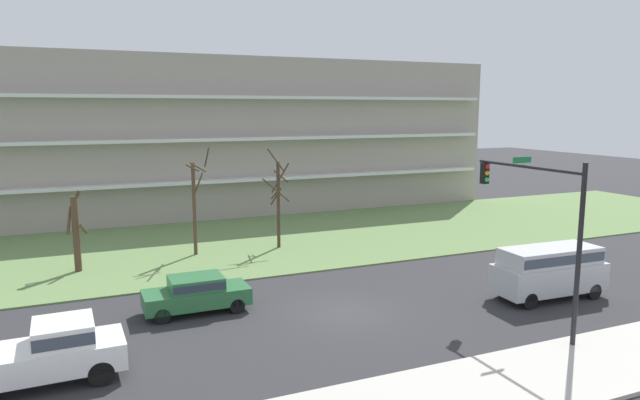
% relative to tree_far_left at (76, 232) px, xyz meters
% --- Properties ---
extents(ground, '(160.00, 160.00, 0.00)m').
position_rel_tree_far_left_xyz_m(ground, '(10.29, -10.98, -2.17)').
color(ground, '#2D2D30').
extents(sidewalk_curb_near, '(80.00, 4.00, 0.15)m').
position_rel_tree_far_left_xyz_m(sidewalk_curb_near, '(10.29, -18.98, -2.09)').
color(sidewalk_curb_near, '#BCB7AD').
rests_on(sidewalk_curb_near, ground).
extents(grass_lawn_strip, '(80.00, 16.00, 0.08)m').
position_rel_tree_far_left_xyz_m(grass_lawn_strip, '(10.29, 3.02, -2.13)').
color(grass_lawn_strip, '#66844C').
rests_on(grass_lawn_strip, ground).
extents(apartment_building, '(48.62, 12.71, 12.56)m').
position_rel_tree_far_left_xyz_m(apartment_building, '(10.29, 16.90, 4.11)').
color(apartment_building, '#9E938C').
rests_on(apartment_building, ground).
extents(tree_far_left, '(1.12, 1.09, 4.40)m').
position_rel_tree_far_left_xyz_m(tree_far_left, '(0.00, 0.00, 0.00)').
color(tree_far_left, '#4C3828').
rests_on(tree_far_left, ground).
extents(tree_left, '(1.37, 1.68, 6.40)m').
position_rel_tree_far_left_xyz_m(tree_left, '(6.46, 1.02, 0.99)').
color(tree_left, '#4C3828').
rests_on(tree_left, ground).
extents(tree_center, '(1.93, 1.94, 6.23)m').
position_rel_tree_far_left_xyz_m(tree_center, '(11.45, 0.73, 0.91)').
color(tree_center, '#423023').
rests_on(tree_center, ground).
extents(sedan_green_near_left, '(4.40, 1.81, 1.57)m').
position_rel_tree_far_left_xyz_m(sedan_green_near_left, '(4.54, -8.48, -1.30)').
color(sedan_green_near_left, '#2D6B3D').
rests_on(sedan_green_near_left, ground).
extents(van_silver_center_left, '(5.27, 2.19, 2.36)m').
position_rel_tree_far_left_xyz_m(van_silver_center_left, '(19.67, -12.98, -0.77)').
color(van_silver_center_left, '#B7BABF').
rests_on(van_silver_center_left, ground).
extents(pickup_white_center_right, '(5.44, 2.12, 1.95)m').
position_rel_tree_far_left_xyz_m(pickup_white_center_right, '(-1.17, -12.97, -1.15)').
color(pickup_white_center_right, white).
rests_on(pickup_white_center_right, ground).
extents(traffic_signal_mast, '(0.90, 5.60, 6.73)m').
position_rel_tree_far_left_xyz_m(traffic_signal_mast, '(16.26, -15.74, 2.43)').
color(traffic_signal_mast, black).
rests_on(traffic_signal_mast, ground).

